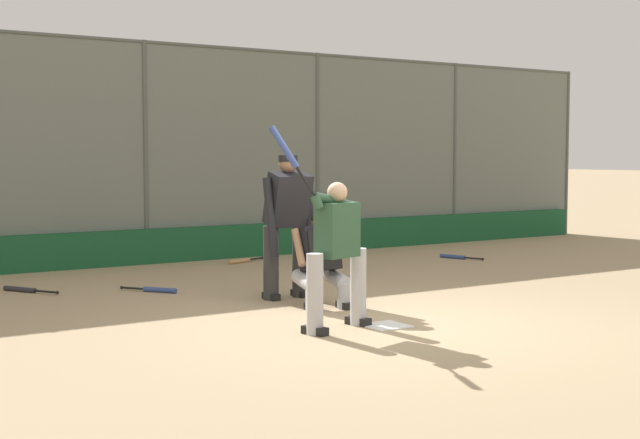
{
  "coord_description": "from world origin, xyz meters",
  "views": [
    {
      "loc": [
        5.52,
        7.22,
        1.76
      ],
      "look_at": [
        0.16,
        -1.0,
        1.05
      ],
      "focal_mm": 50.0,
      "sensor_mm": 36.0,
      "label": 1
    }
  ],
  "objects": [
    {
      "name": "spare_bat_by_padding",
      "position": [
        -4.63,
        -4.11,
        0.03
      ],
      "size": [
        0.3,
        0.81,
        0.07
      ],
      "rotation": [
        0.0,
        0.0,
        5.02
      ],
      "color": "black",
      "rests_on": "ground_plane"
    },
    {
      "name": "spare_bat_near_backstop",
      "position": [
        1.1,
        -3.44,
        0.03
      ],
      "size": [
        0.52,
        0.7,
        0.07
      ],
      "rotation": [
        0.0,
        0.0,
        2.19
      ],
      "color": "black",
      "rests_on": "ground_plane"
    },
    {
      "name": "catcher_behind_plate",
      "position": [
        -0.07,
        -1.3,
        0.6
      ],
      "size": [
        0.64,
        0.78,
        1.17
      ],
      "rotation": [
        0.0,
        0.0,
        -0.16
      ],
      "color": "#B7B7BC",
      "rests_on": "ground_plane"
    },
    {
      "name": "home_plate_marker",
      "position": [
        0.0,
        0.0,
        0.01
      ],
      "size": [
        0.43,
        0.43,
        0.01
      ],
      "primitive_type": "cube",
      "color": "white",
      "rests_on": "ground_plane"
    },
    {
      "name": "ground_plane",
      "position": [
        0.0,
        0.0,
        0.0
      ],
      "size": [
        160.0,
        160.0,
        0.0
      ],
      "primitive_type": "plane",
      "color": "tan"
    },
    {
      "name": "umpire_home",
      "position": [
        -0.07,
        -2.07,
        0.95
      ],
      "size": [
        0.72,
        0.43,
        1.77
      ],
      "rotation": [
        0.0,
        0.0,
        0.0
      ],
      "color": "#333333",
      "rests_on": "ground_plane"
    },
    {
      "name": "spare_bat_first_base_side",
      "position": [
        -1.32,
        -5.6,
        0.03
      ],
      "size": [
        0.82,
        0.35,
        0.07
      ],
      "rotation": [
        0.0,
        0.0,
        0.37
      ],
      "color": "black",
      "rests_on": "ground_plane"
    },
    {
      "name": "batter_at_plate",
      "position": [
        0.53,
        -0.13,
        0.81
      ],
      "size": [
        1.06,
        0.54,
        2.06
      ],
      "rotation": [
        0.0,
        0.0,
        0.26
      ],
      "color": "#B7B7BC",
      "rests_on": "ground_plane"
    },
    {
      "name": "bleachers_beyond",
      "position": [
        -1.11,
        -8.92,
        0.48
      ],
      "size": [
        13.93,
        2.5,
        1.48
      ],
      "color": "slate",
      "rests_on": "ground_plane"
    },
    {
      "name": "backstop_fence",
      "position": [
        0.0,
        -6.41,
        1.89
      ],
      "size": [
        19.98,
        0.08,
        3.6
      ],
      "color": "#515651",
      "rests_on": "ground_plane"
    },
    {
      "name": "padding_wall",
      "position": [
        0.0,
        -6.31,
        0.28
      ],
      "size": [
        19.5,
        0.18,
        0.56
      ],
      "primitive_type": "cube",
      "color": "#19512D",
      "rests_on": "ground_plane"
    },
    {
      "name": "spare_bat_third_base_side",
      "position": [
        2.51,
        -4.36,
        0.03
      ],
      "size": [
        0.51,
        0.8,
        0.07
      ],
      "rotation": [
        0.0,
        0.0,
        5.25
      ],
      "color": "black",
      "rests_on": "ground_plane"
    }
  ]
}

